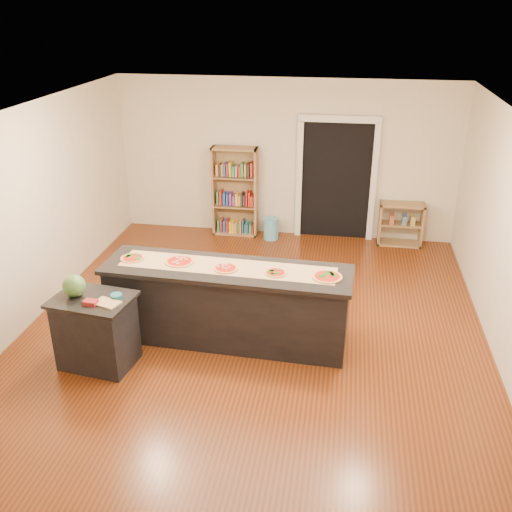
% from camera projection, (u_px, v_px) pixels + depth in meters
% --- Properties ---
extents(room, '(6.00, 7.00, 2.80)m').
position_uv_depth(room, '(253.00, 233.00, 6.93)').
color(room, beige).
rests_on(room, ground).
extents(doorway, '(1.40, 0.09, 2.21)m').
position_uv_depth(doorway, '(336.00, 173.00, 9.99)').
color(doorway, black).
rests_on(doorway, room).
extents(kitchen_island, '(3.07, 0.83, 1.01)m').
position_uv_depth(kitchen_island, '(227.00, 304.00, 7.14)').
color(kitchen_island, black).
rests_on(kitchen_island, ground).
extents(side_counter, '(0.90, 0.66, 0.89)m').
position_uv_depth(side_counter, '(96.00, 331.00, 6.68)').
color(side_counter, black).
rests_on(side_counter, ground).
extents(bookshelf, '(0.81, 0.29, 1.62)m').
position_uv_depth(bookshelf, '(235.00, 192.00, 10.28)').
color(bookshelf, '#987649').
rests_on(bookshelf, ground).
extents(low_shelf, '(0.76, 0.33, 0.76)m').
position_uv_depth(low_shelf, '(401.00, 224.00, 10.00)').
color(low_shelf, '#987649').
rests_on(low_shelf, ground).
extents(waste_bin, '(0.27, 0.27, 0.40)m').
position_uv_depth(waste_bin, '(271.00, 228.00, 10.31)').
color(waste_bin, '#59A6C6').
rests_on(waste_bin, ground).
extents(kraft_paper, '(2.68, 0.59, 0.00)m').
position_uv_depth(kraft_paper, '(227.00, 267.00, 6.96)').
color(kraft_paper, '#A28254').
rests_on(kraft_paper, kitchen_island).
extents(watermelon, '(0.26, 0.26, 0.26)m').
position_uv_depth(watermelon, '(74.00, 286.00, 6.49)').
color(watermelon, '#144214').
rests_on(watermelon, side_counter).
extents(cutting_board, '(0.33, 0.27, 0.02)m').
position_uv_depth(cutting_board, '(107.00, 303.00, 6.37)').
color(cutting_board, tan).
rests_on(cutting_board, side_counter).
extents(package_red, '(0.16, 0.12, 0.05)m').
position_uv_depth(package_red, '(91.00, 302.00, 6.35)').
color(package_red, maroon).
rests_on(package_red, side_counter).
extents(package_teal, '(0.13, 0.13, 0.05)m').
position_uv_depth(package_teal, '(116.00, 296.00, 6.48)').
color(package_teal, '#195966').
rests_on(package_teal, side_counter).
extents(pizza_a, '(0.31, 0.31, 0.02)m').
position_uv_depth(pizza_a, '(132.00, 258.00, 7.16)').
color(pizza_a, tan).
rests_on(pizza_a, kitchen_island).
extents(pizza_b, '(0.35, 0.35, 0.02)m').
position_uv_depth(pizza_b, '(179.00, 261.00, 7.07)').
color(pizza_b, tan).
rests_on(pizza_b, kitchen_island).
extents(pizza_c, '(0.30, 0.30, 0.02)m').
position_uv_depth(pizza_c, '(226.00, 268.00, 6.89)').
color(pizza_c, tan).
rests_on(pizza_c, kitchen_island).
extents(pizza_d, '(0.28, 0.28, 0.02)m').
position_uv_depth(pizza_d, '(276.00, 273.00, 6.78)').
color(pizza_d, tan).
rests_on(pizza_d, kitchen_island).
extents(pizza_e, '(0.35, 0.35, 0.02)m').
position_uv_depth(pizza_e, '(327.00, 277.00, 6.69)').
color(pizza_e, tan).
rests_on(pizza_e, kitchen_island).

